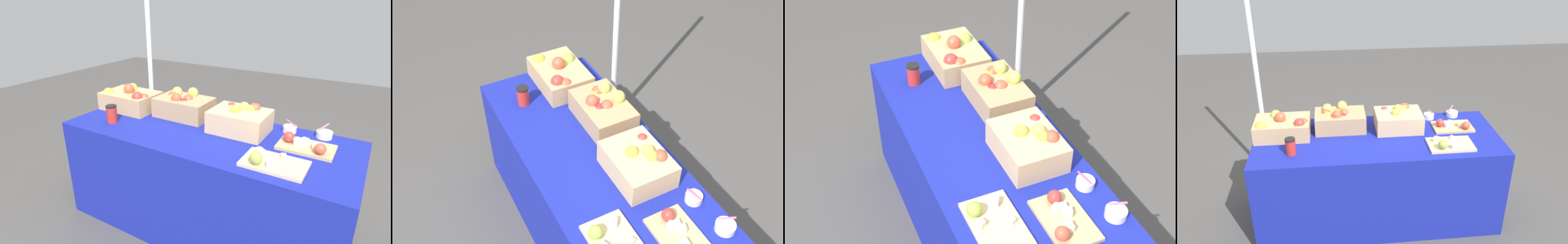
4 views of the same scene
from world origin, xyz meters
TOP-DOWN VIEW (x-y plane):
  - ground_plane at (0.00, 0.00)m, footprint 10.00×10.00m
  - table at (0.00, 0.00)m, footprint 1.90×0.76m
  - apple_crate_left at (-0.73, 0.10)m, footprint 0.42×0.29m
  - apple_crate_middle at (-0.29, 0.18)m, footprint 0.40×0.27m
  - apple_crate_right at (0.18, 0.13)m, footprint 0.37×0.28m
  - cutting_board_front at (0.51, -0.21)m, footprint 0.34×0.22m
  - cutting_board_back at (0.62, 0.08)m, footprint 0.32×0.20m
  - sample_bowl_near at (0.68, 0.31)m, footprint 0.10×0.10m
  - sample_bowl_mid at (0.47, 0.28)m, footprint 0.09×0.09m
  - coffee_cup at (-0.65, -0.19)m, footprint 0.07×0.07m
  - tent_pole at (-0.98, 0.67)m, footprint 0.04×0.04m

SIDE VIEW (x-z plane):
  - ground_plane at x=0.00m, z-range 0.00..0.00m
  - table at x=0.00m, z-range 0.00..0.74m
  - cutting_board_front at x=0.51m, z-range 0.72..0.80m
  - sample_bowl_near at x=0.68m, z-range 0.72..0.81m
  - sample_bowl_mid at x=0.47m, z-range 0.71..0.81m
  - cutting_board_back at x=0.62m, z-range 0.72..0.81m
  - coffee_cup at x=-0.65m, z-range 0.74..0.86m
  - apple_crate_right at x=0.18m, z-range 0.73..0.91m
  - apple_crate_left at x=-0.73m, z-range 0.72..0.92m
  - apple_crate_middle at x=-0.29m, z-range 0.72..0.92m
  - tent_pole at x=-0.98m, z-range 0.00..2.09m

